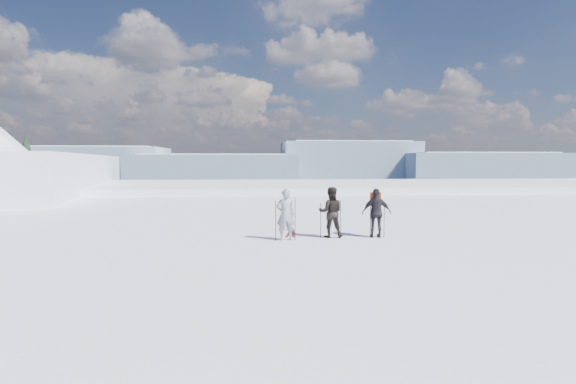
% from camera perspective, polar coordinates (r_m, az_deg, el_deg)
% --- Properties ---
extents(lake_basin, '(820.00, 820.00, 71.62)m').
position_cam_1_polar(lake_basin, '(41.04, -0.40, -8.66)').
color(lake_basin, white).
rests_on(lake_basin, ground).
extents(far_mountain_range, '(770.00, 110.00, 53.00)m').
position_cam_1_polar(far_mountain_range, '(465.96, -0.53, 2.81)').
color(far_mountain_range, slate).
rests_on(far_mountain_range, ground).
extents(skier_grey, '(0.63, 0.46, 1.62)m').
position_cam_1_polar(skier_grey, '(14.10, -0.34, -2.89)').
color(skier_grey, gray).
rests_on(skier_grey, ground).
extents(skier_dark, '(0.88, 0.72, 1.65)m').
position_cam_1_polar(skier_dark, '(14.68, 5.45, -2.57)').
color(skier_dark, black).
rests_on(skier_dark, ground).
extents(skier_pack, '(0.98, 0.50, 1.60)m').
position_cam_1_polar(skier_pack, '(14.89, 11.18, -2.63)').
color(skier_pack, black).
rests_on(skier_pack, ground).
extents(backpack, '(0.36, 0.23, 0.47)m').
position_cam_1_polar(backpack, '(15.05, 11.09, 1.40)').
color(backpack, red).
rests_on(backpack, skier_pack).
extents(ski_poles, '(3.57, 0.50, 1.36)m').
position_cam_1_polar(ski_poles, '(14.44, 5.36, -3.53)').
color(ski_poles, black).
rests_on(ski_poles, ground).
extents(skis_loose, '(0.44, 1.70, 0.03)m').
position_cam_1_polar(skis_loose, '(15.51, 0.44, -5.22)').
color(skis_loose, black).
rests_on(skis_loose, ground).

